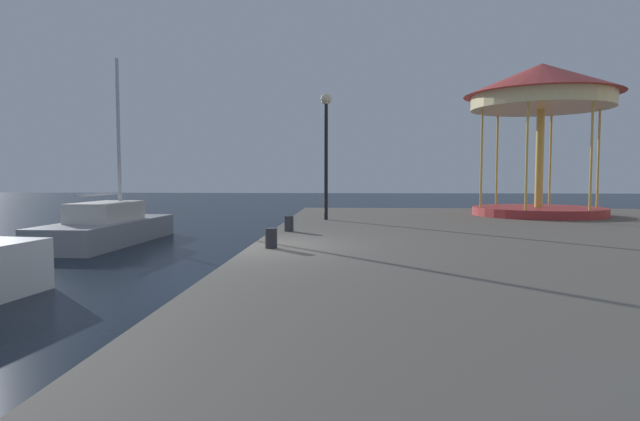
% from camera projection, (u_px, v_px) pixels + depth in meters
% --- Properties ---
extents(ground_plane, '(120.00, 120.00, 0.00)m').
position_uv_depth(ground_plane, '(250.00, 284.00, 11.02)').
color(ground_plane, black).
extents(quay_dock, '(14.59, 26.63, 0.80)m').
position_uv_depth(quay_dock, '(614.00, 268.00, 10.58)').
color(quay_dock, '#5B564F').
rests_on(quay_dock, ground).
extents(sailboat_grey, '(2.31, 6.35, 6.25)m').
position_uv_depth(sailboat_grey, '(108.00, 227.00, 17.62)').
color(sailboat_grey, gray).
rests_on(sailboat_grey, ground).
extents(carousel, '(5.46, 5.46, 5.48)m').
position_uv_depth(carousel, '(541.00, 102.00, 19.19)').
color(carousel, '#B23333').
rests_on(carousel, quay_dock).
extents(lamp_post_mid_promenade, '(0.36, 0.36, 4.12)m').
position_uv_depth(lamp_post_mid_promenade, '(326.00, 133.00, 17.35)').
color(lamp_post_mid_promenade, black).
rests_on(lamp_post_mid_promenade, quay_dock).
extents(bollard_north, '(0.24, 0.24, 0.40)m').
position_uv_depth(bollard_north, '(271.00, 238.00, 10.57)').
color(bollard_north, '#2D2D33').
rests_on(bollard_north, quay_dock).
extents(bollard_south, '(0.24, 0.24, 0.40)m').
position_uv_depth(bollard_south, '(289.00, 224.00, 13.80)').
color(bollard_south, '#2D2D33').
rests_on(bollard_south, quay_dock).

